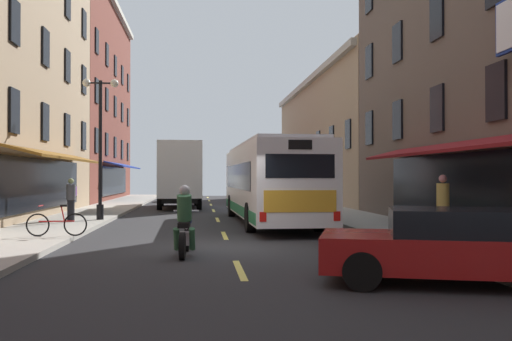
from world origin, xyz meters
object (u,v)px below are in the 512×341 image
sedan_mid (454,245)px  box_truck (179,175)px  transit_bus (269,182)px  motorcycle_rider (185,225)px  pedestrian_near (71,198)px  bicycle_near (57,224)px  pedestrian_far (327,195)px  sedan_near (182,192)px  pedestrian_mid (443,204)px  street_lamp_twin (100,142)px

sedan_mid → box_truck: bearing=102.9°
transit_bus → motorcycle_rider: size_ratio=5.83×
box_truck → pedestrian_near: 11.32m
sedan_mid → bicycle_near: 11.20m
box_truck → bicycle_near: (-2.93, -16.66, -1.46)m
box_truck → pedestrian_far: box_truck is taller
motorcycle_rider → pedestrian_far: 15.31m
sedan_mid → sedan_near: bearing=99.5°
pedestrian_mid → street_lamp_twin: size_ratio=0.31×
transit_bus → street_lamp_twin: bearing=172.9°
pedestrian_far → pedestrian_mid: bearing=9.5°
transit_bus → sedan_mid: (1.58, -12.79, -0.99)m
sedan_near → pedestrian_far: size_ratio=2.78×
motorcycle_rider → pedestrian_far: size_ratio=1.27×
box_truck → sedan_mid: (5.52, -24.01, -1.29)m
bicycle_near → street_lamp_twin: (0.14, 6.28, 2.76)m
transit_bus → sedan_near: transit_bus is taller
pedestrian_near → pedestrian_mid: (12.11, -7.07, 0.05)m
bicycle_near → pedestrian_near: 6.16m
transit_bus → street_lamp_twin: (-6.74, 0.84, 1.60)m
pedestrian_near → motorcycle_rider: bearing=123.0°
sedan_mid → pedestrian_near: (-9.40, 13.42, 0.34)m
motorcycle_rider → bicycle_near: motorcycle_rider is taller
transit_bus → sedan_mid: size_ratio=2.54×
box_truck → pedestrian_near: (-3.88, -10.59, -0.95)m
street_lamp_twin → motorcycle_rider: bearing=-69.5°
box_truck → street_lamp_twin: size_ratio=1.38×
motorcycle_rider → sedan_near: bearing=91.8°
sedan_mid → pedestrian_near: 16.39m
transit_bus → pedestrian_near: (-7.82, 0.63, -0.64)m
sedan_mid → motorcycle_rider: 6.17m
bicycle_near → pedestrian_far: 14.74m
bicycle_near → pedestrian_near: bearing=98.9°
pedestrian_near → pedestrian_mid: 14.02m
box_truck → pedestrian_mid: size_ratio=4.38×
sedan_mid → bicycle_near: (-8.45, 7.35, -0.17)m
transit_bus → pedestrian_far: (3.54, 4.98, -0.68)m
street_lamp_twin → transit_bus: bearing=-7.1°
transit_bus → bicycle_near: transit_bus is taller
sedan_near → transit_bus: bearing=-79.0°
box_truck → sedan_mid: 24.67m
transit_bus → box_truck: 11.90m
box_truck → street_lamp_twin: 10.83m
sedan_mid → pedestrian_far: 17.88m
sedan_near → motorcycle_rider: size_ratio=2.19×
pedestrian_near → street_lamp_twin: size_ratio=0.29×
sedan_mid → pedestrian_far: size_ratio=2.92×
box_truck → sedan_mid: bearing=-77.1°
sedan_near → motorcycle_rider: bearing=-88.2°
sedan_mid → motorcycle_rider: size_ratio=2.30×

